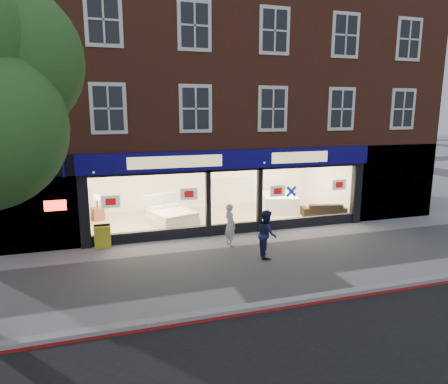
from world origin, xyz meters
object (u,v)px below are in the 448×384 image
display_bed (171,216)px  mattress_stack (279,202)px  sofa (324,209)px  pedestrian_blue (267,234)px  a_board (103,237)px  pedestrian_grey (230,225)px

display_bed → mattress_stack: display_bed is taller
sofa → pedestrian_blue: 5.82m
a_board → mattress_stack: bearing=19.0°
sofa → pedestrian_blue: bearing=55.4°
sofa → pedestrian_grey: (-5.21, -2.35, 0.37)m
display_bed → pedestrian_blue: pedestrian_blue is taller
display_bed → mattress_stack: (5.29, 0.68, 0.07)m
display_bed → a_board: (-2.75, -2.17, 0.02)m
a_board → pedestrian_grey: pedestrian_grey is taller
pedestrian_grey → mattress_stack: bearing=-56.5°
mattress_stack → pedestrian_blue: (-2.92, -5.25, 0.31)m
display_bed → a_board: 3.51m
mattress_stack → pedestrian_grey: 5.33m
pedestrian_blue → pedestrian_grey: bearing=39.7°
mattress_stack → sofa: 2.11m
a_board → display_bed: bearing=37.8°
a_board → pedestrian_grey: (4.34, -0.97, 0.33)m
pedestrian_blue → sofa: bearing=-38.8°
display_bed → sofa: 6.84m
mattress_stack → sofa: size_ratio=1.16×
pedestrian_grey → pedestrian_blue: (0.79, -1.43, 0.03)m
mattress_stack → a_board: 8.53m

